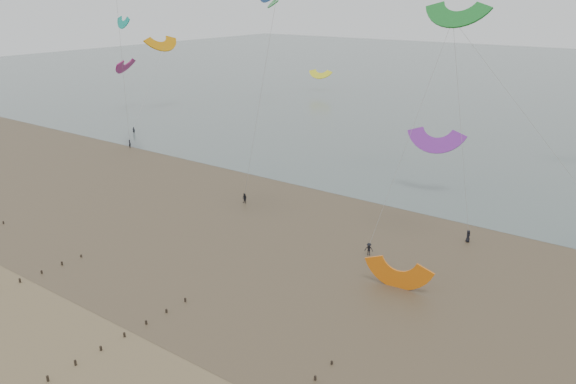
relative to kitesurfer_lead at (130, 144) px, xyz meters
The scene contains 6 objects.
ground 70.89m from the kitesurfer_lead, 44.30° to the right, with size 500.00×500.00×0.00m, color brown.
sea_and_shore 49.05m from the kitesurfer_lead, 17.95° to the right, with size 500.00×665.00×0.03m.
kitesurfer_lead is the anchor object (origin of this frame).
kitesurfers 81.56m from the kitesurfer_lead, ahead, with size 140.60×25.89×1.80m.
grounded_kite 74.63m from the kitesurfer_lead, 16.91° to the right, with size 6.45×3.38×4.91m, color orange, non-canonical shape.
kites_airborne 53.56m from the kitesurfer_lead, 43.46° to the left, with size 242.26×108.61×39.22m.
Camera 1 is at (42.95, -23.51, 30.50)m, focal length 35.00 mm.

